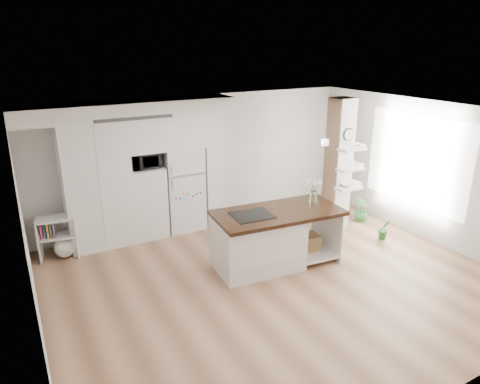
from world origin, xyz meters
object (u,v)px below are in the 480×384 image
at_px(kitchen_island, 264,239).
at_px(bookshelf, 60,240).
at_px(refrigerator, 182,188).
at_px(floor_plant_a, 384,229).

bearing_deg(kitchen_island, bookshelf, 151.38).
height_order(refrigerator, bookshelf, refrigerator).
xyz_separation_m(refrigerator, kitchen_island, (0.61, -2.22, -0.36)).
relative_size(refrigerator, bookshelf, 2.25).
xyz_separation_m(refrigerator, bookshelf, (-2.44, -0.19, -0.54)).
distance_m(refrigerator, bookshelf, 2.51).
height_order(bookshelf, floor_plant_a, bookshelf).
bearing_deg(refrigerator, floor_plant_a, -36.96).
bearing_deg(refrigerator, kitchen_island, -74.66).
distance_m(kitchen_island, bookshelf, 3.67).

